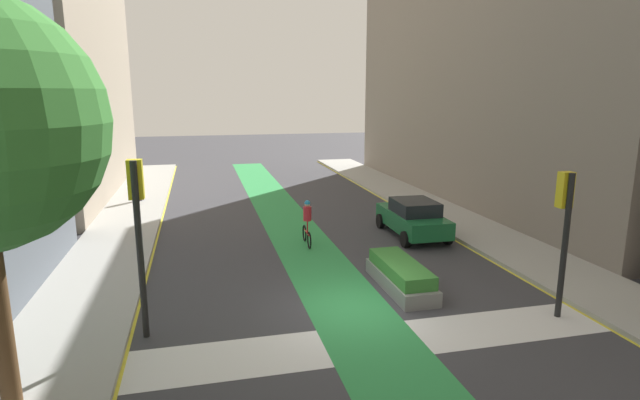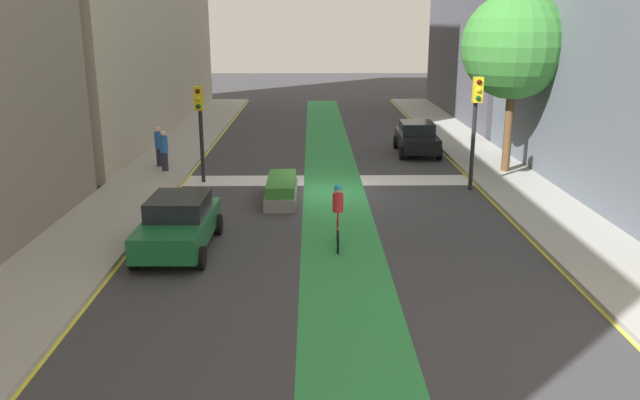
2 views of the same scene
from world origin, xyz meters
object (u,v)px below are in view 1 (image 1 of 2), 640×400
traffic_signal_near_right (564,216)px  pedestrian_sidewalk_left_a (138,184)px  median_planter (401,276)px  cyclist_in_lane (307,222)px  car_green_right_far (413,218)px  traffic_signal_near_left (138,215)px

traffic_signal_near_right → pedestrian_sidewalk_left_a: bearing=125.6°
pedestrian_sidewalk_left_a → median_planter: pedestrian_sidewalk_left_a is taller
pedestrian_sidewalk_left_a → median_planter: bearing=-58.1°
cyclist_in_lane → median_planter: (1.89, -5.01, -0.57)m
cyclist_in_lane → car_green_right_far: bearing=3.6°
traffic_signal_near_right → traffic_signal_near_left: size_ratio=0.89×
car_green_right_far → median_planter: (-2.74, -5.30, -0.40)m
traffic_signal_near_left → cyclist_in_lane: 8.68m
traffic_signal_near_right → pedestrian_sidewalk_left_a: (-12.57, 17.55, -1.73)m
cyclist_in_lane → median_planter: size_ratio=0.55×
pedestrian_sidewalk_left_a → traffic_signal_near_right: bearing=-54.4°
median_planter → cyclist_in_lane: bearing=110.6°
traffic_signal_near_right → cyclist_in_lane: 9.57m
traffic_signal_near_left → pedestrian_sidewalk_left_a: traffic_signal_near_left is taller
car_green_right_far → median_planter: 5.98m
car_green_right_far → traffic_signal_near_right: bearing=-85.5°
car_green_right_far → pedestrian_sidewalk_left_a: bearing=141.5°
car_green_right_far → median_planter: size_ratio=1.25×
traffic_signal_near_left → pedestrian_sidewalk_left_a: (-1.80, 16.13, -2.05)m
traffic_signal_near_right → cyclist_in_lane: size_ratio=2.13×
traffic_signal_near_right → median_planter: (-3.37, 2.78, -2.37)m
pedestrian_sidewalk_left_a → car_green_right_far: bearing=-38.5°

